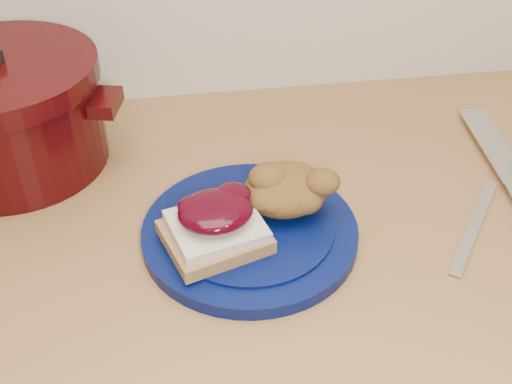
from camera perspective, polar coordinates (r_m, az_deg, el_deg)
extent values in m
cylinder|color=#040D3C|center=(0.73, -0.54, -3.64)|extent=(0.29, 0.29, 0.02)
cube|color=olive|center=(0.69, -3.68, -3.99)|extent=(0.13, 0.12, 0.02)
cube|color=beige|center=(0.69, -3.55, -3.00)|extent=(0.11, 0.10, 0.01)
ellipsoid|color=black|center=(0.68, -3.63, -1.68)|extent=(0.09, 0.09, 0.02)
ellipsoid|color=brown|center=(0.73, 2.67, 0.23)|extent=(0.11, 0.10, 0.05)
cube|color=silver|center=(0.91, 20.74, 3.38)|extent=(0.05, 0.22, 0.00)
cube|color=silver|center=(0.79, 18.86, -2.76)|extent=(0.12, 0.15, 0.00)
cylinder|color=black|center=(0.88, -21.08, 5.79)|extent=(0.28, 0.28, 0.12)
cube|color=black|center=(0.81, -13.22, 7.75)|extent=(0.04, 0.06, 0.02)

